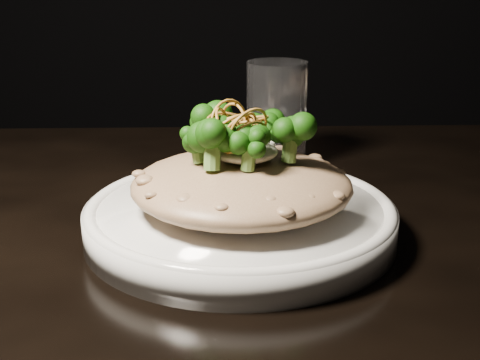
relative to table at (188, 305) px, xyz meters
name	(u,v)px	position (x,y,z in m)	size (l,w,h in m)	color
table	(188,305)	(0.00, 0.00, 0.00)	(1.10, 0.80, 0.75)	black
plate	(240,221)	(0.05, -0.02, 0.10)	(0.29, 0.29, 0.03)	silver
risotto	(242,185)	(0.05, -0.02, 0.13)	(0.20, 0.20, 0.04)	brown
broccoli	(238,131)	(0.05, -0.02, 0.18)	(0.14, 0.14, 0.05)	black
cheese	(245,151)	(0.06, -0.02, 0.17)	(0.06, 0.06, 0.02)	white
shallots	(239,125)	(0.05, -0.02, 0.19)	(0.05, 0.05, 0.03)	brown
drinking_glass	(276,115)	(0.10, 0.20, 0.15)	(0.07, 0.07, 0.13)	white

